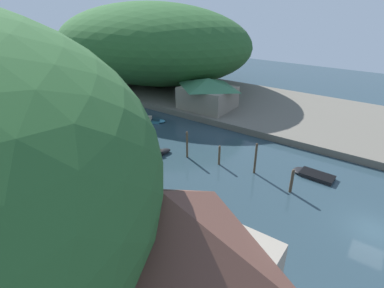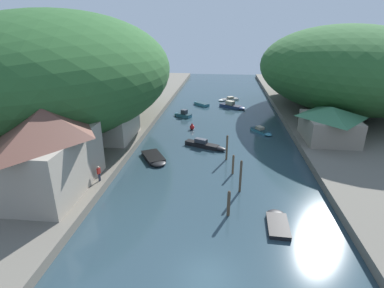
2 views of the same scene
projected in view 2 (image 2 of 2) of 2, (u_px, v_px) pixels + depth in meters
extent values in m
plane|color=#283D47|center=(218.00, 133.00, 48.12)|extent=(130.00, 130.00, 0.00)
cube|color=#666056|center=(86.00, 126.00, 50.15)|extent=(22.00, 120.00, 0.91)
cube|color=#666056|center=(364.00, 135.00, 45.75)|extent=(22.00, 120.00, 0.91)
ellipsoid|color=#285628|center=(63.00, 72.00, 44.57)|extent=(31.37, 43.92, 17.46)
ellipsoid|color=#285628|center=(344.00, 67.00, 57.26)|extent=(31.40, 43.96, 15.65)
cube|color=gray|center=(51.00, 164.00, 28.60)|extent=(6.24, 10.27, 5.53)
pyramid|color=brown|center=(43.00, 122.00, 27.09)|extent=(6.74, 11.09, 2.74)
cube|color=#B2A899|center=(115.00, 125.00, 42.86)|extent=(5.07, 8.13, 3.65)
pyramid|color=#3D4247|center=(113.00, 108.00, 41.94)|extent=(5.47, 8.78, 1.42)
cube|color=gray|center=(329.00, 128.00, 42.13)|extent=(6.60, 7.96, 3.36)
pyramid|color=#38704C|center=(332.00, 112.00, 41.26)|extent=(7.13, 8.60, 1.42)
cube|color=teal|center=(202.00, 104.00, 64.77)|extent=(3.37, 3.33, 0.58)
ellipsoid|color=teal|center=(197.00, 103.00, 65.99)|extent=(2.10, 2.09, 0.58)
cube|color=#132A33|center=(202.00, 103.00, 64.66)|extent=(3.43, 3.40, 0.03)
cube|color=teal|center=(184.00, 115.00, 56.68)|extent=(3.15, 2.52, 0.58)
ellipsoid|color=teal|center=(178.00, 114.00, 57.44)|extent=(1.85, 1.77, 0.58)
cube|color=#132A33|center=(184.00, 114.00, 56.57)|extent=(3.21, 2.57, 0.03)
cube|color=#333842|center=(184.00, 112.00, 56.37)|extent=(1.32, 1.28, 0.83)
cube|color=white|center=(230.00, 99.00, 69.71)|extent=(4.11, 3.14, 0.37)
ellipsoid|color=white|center=(222.00, 100.00, 69.02)|extent=(2.37, 2.16, 0.37)
cube|color=#525252|center=(230.00, 99.00, 69.63)|extent=(4.19, 3.21, 0.03)
cube|color=#9E937F|center=(230.00, 98.00, 69.60)|extent=(1.68, 1.55, 0.45)
cube|color=teal|center=(260.00, 131.00, 48.36)|extent=(2.93, 3.55, 0.45)
ellipsoid|color=teal|center=(267.00, 134.00, 46.95)|extent=(1.94, 2.09, 0.45)
cube|color=#132A33|center=(260.00, 130.00, 48.27)|extent=(2.99, 3.62, 0.03)
cube|color=#9E937F|center=(260.00, 128.00, 48.28)|extent=(1.40, 1.49, 0.50)
cube|color=black|center=(278.00, 226.00, 25.29)|extent=(1.87, 3.39, 0.36)
ellipsoid|color=black|center=(276.00, 215.00, 26.82)|extent=(1.72, 1.73, 0.36)
cube|color=black|center=(278.00, 224.00, 25.22)|extent=(1.91, 3.46, 0.03)
cube|color=black|center=(202.00, 145.00, 42.46)|extent=(4.99, 3.02, 0.56)
ellipsoid|color=black|center=(218.00, 148.00, 41.31)|extent=(2.70, 1.98, 0.56)
cube|color=black|center=(202.00, 143.00, 42.35)|extent=(5.09, 3.08, 0.03)
cube|color=#333842|center=(201.00, 141.00, 42.31)|extent=(1.90, 1.42, 0.62)
cube|color=black|center=(153.00, 157.00, 38.63)|extent=(3.81, 4.54, 0.47)
ellipsoid|color=black|center=(158.00, 163.00, 36.91)|extent=(2.73, 2.73, 0.47)
cube|color=black|center=(153.00, 155.00, 38.54)|extent=(3.89, 4.63, 0.03)
cube|color=navy|center=(231.00, 106.00, 63.17)|extent=(4.80, 3.99, 0.60)
ellipsoid|color=navy|center=(240.00, 108.00, 61.79)|extent=(2.82, 2.63, 0.60)
cube|color=black|center=(231.00, 105.00, 63.05)|extent=(4.90, 4.07, 0.03)
cube|color=#9E937F|center=(230.00, 103.00, 62.99)|extent=(2.01, 1.89, 0.83)
cylinder|color=#4C3D2D|center=(229.00, 204.00, 26.64)|extent=(0.29, 0.29, 2.33)
sphere|color=#4C3D2D|center=(229.00, 192.00, 26.20)|extent=(0.26, 0.26, 0.26)
cylinder|color=#4C3D2D|center=(241.00, 177.00, 30.37)|extent=(0.24, 0.24, 3.38)
sphere|color=#4C3D2D|center=(242.00, 161.00, 29.74)|extent=(0.22, 0.22, 0.22)
cylinder|color=brown|center=(233.00, 165.00, 34.38)|extent=(0.25, 0.25, 2.20)
sphere|color=brown|center=(234.00, 156.00, 33.96)|extent=(0.23, 0.23, 0.23)
cylinder|color=brown|center=(227.00, 148.00, 37.93)|extent=(0.25, 0.25, 3.14)
sphere|color=brown|center=(227.00, 136.00, 37.34)|extent=(0.23, 0.23, 0.23)
sphere|color=red|center=(192.00, 127.00, 49.63)|extent=(0.78, 0.78, 0.78)
cone|color=red|center=(192.00, 124.00, 49.41)|extent=(0.39, 0.39, 0.39)
cylinder|color=#282D3D|center=(62.00, 204.00, 26.35)|extent=(0.13, 0.13, 0.85)
cylinder|color=#282D3D|center=(63.00, 203.00, 26.52)|extent=(0.13, 0.13, 0.85)
cube|color=#B2231E|center=(61.00, 196.00, 26.17)|extent=(0.23, 0.39, 0.62)
sphere|color=tan|center=(60.00, 192.00, 26.02)|extent=(0.22, 0.22, 0.22)
cylinder|color=#282D3D|center=(99.00, 178.00, 30.98)|extent=(0.13, 0.13, 0.85)
cylinder|color=#282D3D|center=(100.00, 177.00, 31.14)|extent=(0.13, 0.13, 0.85)
cube|color=#B2231E|center=(99.00, 171.00, 30.79)|extent=(0.30, 0.42, 0.62)
sphere|color=beige|center=(98.00, 167.00, 30.64)|extent=(0.22, 0.22, 0.22)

